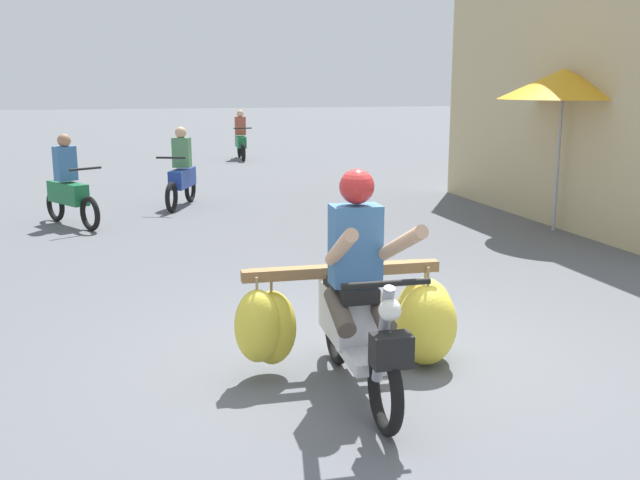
% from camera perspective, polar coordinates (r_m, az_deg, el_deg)
% --- Properties ---
extents(ground_plane, '(120.00, 120.00, 0.00)m').
position_cam_1_polar(ground_plane, '(5.74, 4.31, -9.76)').
color(ground_plane, '#56595E').
extents(motorbike_main_loaded, '(1.81, 1.76, 1.58)m').
position_cam_1_polar(motorbike_main_loaded, '(5.39, 3.69, -5.76)').
color(motorbike_main_loaded, black).
rests_on(motorbike_main_loaded, ground).
extents(motorbike_distant_ahead_left, '(0.77, 1.53, 1.40)m').
position_cam_1_polar(motorbike_distant_ahead_left, '(13.11, -10.76, 5.06)').
color(motorbike_distant_ahead_left, black).
rests_on(motorbike_distant_ahead_left, ground).
extents(motorbike_distant_ahead_right, '(0.91, 1.44, 1.40)m').
position_cam_1_polar(motorbike_distant_ahead_right, '(11.77, -19.09, 3.81)').
color(motorbike_distant_ahead_right, black).
rests_on(motorbike_distant_ahead_right, ground).
extents(motorbike_distant_far_ahead, '(0.50, 1.62, 1.40)m').
position_cam_1_polar(motorbike_distant_far_ahead, '(21.17, -6.22, 7.83)').
color(motorbike_distant_far_ahead, black).
rests_on(motorbike_distant_far_ahead, ground).
extents(market_umbrella_near_shop, '(1.84, 1.84, 2.35)m').
position_cam_1_polar(market_umbrella_near_shop, '(11.17, 18.49, 11.50)').
color(market_umbrella_near_shop, '#99999E').
rests_on(market_umbrella_near_shop, ground).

